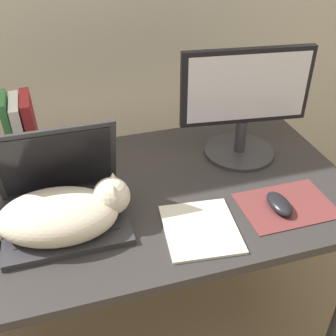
{
  "coord_description": "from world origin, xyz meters",
  "views": [
    {
      "loc": [
        -0.23,
        -0.62,
        1.47
      ],
      "look_at": [
        0.05,
        0.31,
        0.8
      ],
      "focal_mm": 45.0,
      "sensor_mm": 36.0,
      "label": 1
    }
  ],
  "objects_px": {
    "computer_mouse": "(279,204)",
    "cat": "(64,214)",
    "laptop": "(63,203)",
    "book_row": "(23,133)",
    "notepad": "(201,229)",
    "external_monitor": "(244,104)"
  },
  "relations": [
    {
      "from": "cat",
      "to": "notepad",
      "type": "relative_size",
      "value": 1.85
    },
    {
      "from": "computer_mouse",
      "to": "book_row",
      "type": "xyz_separation_m",
      "value": [
        -0.67,
        0.44,
        0.1
      ]
    },
    {
      "from": "cat",
      "to": "external_monitor",
      "type": "height_order",
      "value": "external_monitor"
    },
    {
      "from": "cat",
      "to": "external_monitor",
      "type": "distance_m",
      "value": 0.65
    },
    {
      "from": "cat",
      "to": "book_row",
      "type": "xyz_separation_m",
      "value": [
        -0.09,
        0.36,
        0.05
      ]
    },
    {
      "from": "notepad",
      "to": "cat",
      "type": "bearing_deg",
      "value": 164.31
    },
    {
      "from": "external_monitor",
      "to": "book_row",
      "type": "xyz_separation_m",
      "value": [
        -0.68,
        0.14,
        -0.07
      ]
    },
    {
      "from": "cat",
      "to": "book_row",
      "type": "height_order",
      "value": "book_row"
    },
    {
      "from": "laptop",
      "to": "cat",
      "type": "height_order",
      "value": "laptop"
    },
    {
      "from": "laptop",
      "to": "cat",
      "type": "relative_size",
      "value": 0.75
    },
    {
      "from": "cat",
      "to": "notepad",
      "type": "xyz_separation_m",
      "value": [
        0.34,
        -0.1,
        -0.06
      ]
    },
    {
      "from": "laptop",
      "to": "notepad",
      "type": "height_order",
      "value": "laptop"
    },
    {
      "from": "laptop",
      "to": "notepad",
      "type": "relative_size",
      "value": 1.38
    },
    {
      "from": "book_row",
      "to": "notepad",
      "type": "bearing_deg",
      "value": -47.11
    },
    {
      "from": "cat",
      "to": "external_monitor",
      "type": "xyz_separation_m",
      "value": [
        0.6,
        0.22,
        0.12
      ]
    },
    {
      "from": "notepad",
      "to": "laptop",
      "type": "bearing_deg",
      "value": 155.39
    },
    {
      "from": "laptop",
      "to": "cat",
      "type": "xyz_separation_m",
      "value": [
        -0.0,
        -0.06,
        0.01
      ]
    },
    {
      "from": "laptop",
      "to": "book_row",
      "type": "bearing_deg",
      "value": 105.91
    },
    {
      "from": "laptop",
      "to": "cat",
      "type": "distance_m",
      "value": 0.06
    },
    {
      "from": "computer_mouse",
      "to": "cat",
      "type": "bearing_deg",
      "value": 172.38
    },
    {
      "from": "laptop",
      "to": "computer_mouse",
      "type": "bearing_deg",
      "value": -13.34
    },
    {
      "from": "cat",
      "to": "laptop",
      "type": "bearing_deg",
      "value": 89.48
    }
  ]
}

